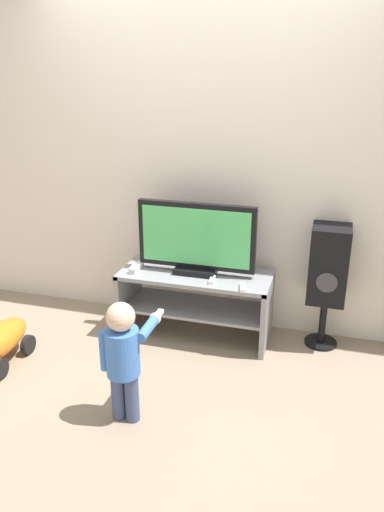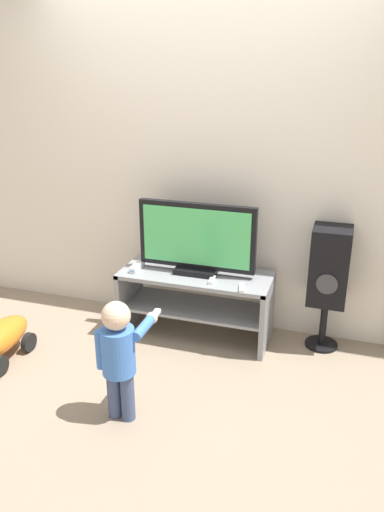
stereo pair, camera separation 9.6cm
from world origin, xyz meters
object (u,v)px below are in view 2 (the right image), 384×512
at_px(television, 197,239).
at_px(remote_secondary, 212,280).
at_px(game_console, 137,267).
at_px(speaker_tower, 329,269).
at_px(child, 119,351).
at_px(remote_primary, 242,288).

xyz_separation_m(television, remote_secondary, (0.15, -0.12, -0.25)).
height_order(game_console, speaker_tower, speaker_tower).
distance_m(television, remote_secondary, 0.32).
relative_size(television, child, 1.16).
distance_m(television, game_console, 0.51).
relative_size(game_console, child, 0.25).
xyz_separation_m(game_console, remote_secondary, (0.59, -0.04, -0.01)).
distance_m(game_console, child, 1.04).
xyz_separation_m(remote_primary, remote_secondary, (-0.23, 0.07, 0.00)).
distance_m(remote_primary, speaker_tower, 0.63).
bearing_deg(child, remote_primary, 60.31).
height_order(remote_primary, remote_secondary, same).
bearing_deg(remote_secondary, speaker_tower, 15.86).
xyz_separation_m(game_console, child, (0.32, -0.99, -0.09)).
bearing_deg(game_console, remote_secondary, -4.04).
height_order(child, speaker_tower, speaker_tower).
bearing_deg(child, game_console, 108.12).
bearing_deg(speaker_tower, television, -173.86).
height_order(television, game_console, television).
bearing_deg(remote_primary, child, -119.69).
bearing_deg(speaker_tower, remote_secondary, -164.14).
relative_size(television, remote_secondary, 6.54).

